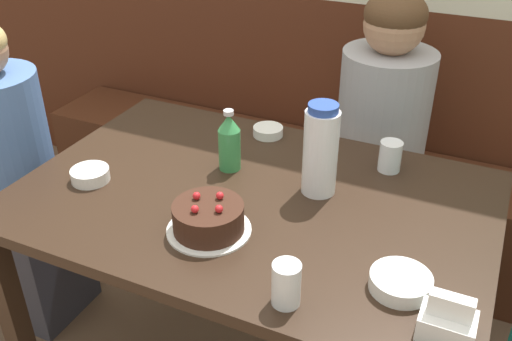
{
  "coord_description": "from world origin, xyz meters",
  "views": [
    {
      "loc": [
        0.57,
        -1.21,
        1.63
      ],
      "look_at": [
        -0.01,
        0.05,
        0.8
      ],
      "focal_mm": 40.0,
      "sensor_mm": 36.0,
      "label": 1
    }
  ],
  "objects_px": {
    "person_pale_blue_shirt": "(378,154)",
    "soju_bottle": "(229,142)",
    "napkin_holder": "(447,322)",
    "glass_tumbler_short": "(390,156)",
    "bowl_side_dish": "(90,175)",
    "glass_water_tall": "(286,284)",
    "bench_seat": "(333,200)",
    "bowl_soup_white": "(268,131)",
    "birthday_cake": "(208,218)",
    "water_pitcher": "(321,150)",
    "bowl_rice_small": "(400,282)",
    "person_teal_shirt": "(16,193)"
  },
  "relations": [
    {
      "from": "bench_seat",
      "to": "soju_bottle",
      "type": "height_order",
      "value": "soju_bottle"
    },
    {
      "from": "birthday_cake",
      "to": "bowl_rice_small",
      "type": "distance_m",
      "value": 0.49
    },
    {
      "from": "soju_bottle",
      "to": "bowl_side_dish",
      "type": "relative_size",
      "value": 1.72
    },
    {
      "from": "person_pale_blue_shirt",
      "to": "soju_bottle",
      "type": "bearing_deg",
      "value": -28.74
    },
    {
      "from": "soju_bottle",
      "to": "person_teal_shirt",
      "type": "relative_size",
      "value": 0.17
    },
    {
      "from": "glass_water_tall",
      "to": "bench_seat",
      "type": "bearing_deg",
      "value": 101.71
    },
    {
      "from": "water_pitcher",
      "to": "bowl_side_dish",
      "type": "distance_m",
      "value": 0.67
    },
    {
      "from": "bowl_soup_white",
      "to": "glass_tumbler_short",
      "type": "bearing_deg",
      "value": -7.42
    },
    {
      "from": "person_pale_blue_shirt",
      "to": "napkin_holder",
      "type": "bearing_deg",
      "value": 20.37
    },
    {
      "from": "water_pitcher",
      "to": "soju_bottle",
      "type": "distance_m",
      "value": 0.29
    },
    {
      "from": "water_pitcher",
      "to": "soju_bottle",
      "type": "height_order",
      "value": "water_pitcher"
    },
    {
      "from": "bowl_rice_small",
      "to": "glass_tumbler_short",
      "type": "bearing_deg",
      "value": 106.18
    },
    {
      "from": "water_pitcher",
      "to": "bowl_soup_white",
      "type": "xyz_separation_m",
      "value": [
        -0.27,
        0.25,
        -0.12
      ]
    },
    {
      "from": "bench_seat",
      "to": "bowl_side_dish",
      "type": "xyz_separation_m",
      "value": [
        -0.46,
        -0.96,
        0.54
      ]
    },
    {
      "from": "glass_water_tall",
      "to": "napkin_holder",
      "type": "bearing_deg",
      "value": 8.15
    },
    {
      "from": "glass_tumbler_short",
      "to": "person_pale_blue_shirt",
      "type": "relative_size",
      "value": 0.08
    },
    {
      "from": "soju_bottle",
      "to": "glass_tumbler_short",
      "type": "distance_m",
      "value": 0.48
    },
    {
      "from": "bowl_side_dish",
      "to": "bowl_rice_small",
      "type": "bearing_deg",
      "value": -4.96
    },
    {
      "from": "glass_tumbler_short",
      "to": "bowl_rice_small",
      "type": "bearing_deg",
      "value": -73.82
    },
    {
      "from": "bench_seat",
      "to": "napkin_holder",
      "type": "height_order",
      "value": "napkin_holder"
    },
    {
      "from": "napkin_holder",
      "to": "bowl_soup_white",
      "type": "bearing_deg",
      "value": 135.92
    },
    {
      "from": "soju_bottle",
      "to": "person_pale_blue_shirt",
      "type": "xyz_separation_m",
      "value": [
        0.32,
        0.59,
        -0.27
      ]
    },
    {
      "from": "bench_seat",
      "to": "birthday_cake",
      "type": "bearing_deg",
      "value": -91.67
    },
    {
      "from": "bench_seat",
      "to": "glass_water_tall",
      "type": "height_order",
      "value": "glass_water_tall"
    },
    {
      "from": "glass_water_tall",
      "to": "person_teal_shirt",
      "type": "xyz_separation_m",
      "value": [
        -1.16,
        0.33,
        -0.28
      ]
    },
    {
      "from": "bench_seat",
      "to": "bowl_soup_white",
      "type": "relative_size",
      "value": 27.55
    },
    {
      "from": "bowl_soup_white",
      "to": "person_pale_blue_shirt",
      "type": "relative_size",
      "value": 0.08
    },
    {
      "from": "person_pale_blue_shirt",
      "to": "birthday_cake",
      "type": "bearing_deg",
      "value": -14.34
    },
    {
      "from": "water_pitcher",
      "to": "person_teal_shirt",
      "type": "distance_m",
      "value": 1.14
    },
    {
      "from": "glass_tumbler_short",
      "to": "person_pale_blue_shirt",
      "type": "distance_m",
      "value": 0.47
    },
    {
      "from": "bowl_rice_small",
      "to": "bowl_side_dish",
      "type": "bearing_deg",
      "value": 175.04
    },
    {
      "from": "person_pale_blue_shirt",
      "to": "glass_water_tall",
      "type": "bearing_deg",
      "value": 2.49
    },
    {
      "from": "bowl_side_dish",
      "to": "glass_tumbler_short",
      "type": "relative_size",
      "value": 1.2
    },
    {
      "from": "glass_water_tall",
      "to": "person_pale_blue_shirt",
      "type": "bearing_deg",
      "value": 92.49
    },
    {
      "from": "person_teal_shirt",
      "to": "person_pale_blue_shirt",
      "type": "distance_m",
      "value": 1.33
    },
    {
      "from": "bowl_side_dish",
      "to": "person_teal_shirt",
      "type": "relative_size",
      "value": 0.1
    },
    {
      "from": "bench_seat",
      "to": "bowl_rice_small",
      "type": "xyz_separation_m",
      "value": [
        0.46,
        -1.04,
        0.54
      ]
    },
    {
      "from": "napkin_holder",
      "to": "bowl_side_dish",
      "type": "distance_m",
      "value": 1.05
    },
    {
      "from": "bowl_soup_white",
      "to": "bowl_rice_small",
      "type": "height_order",
      "value": "bowl_rice_small"
    },
    {
      "from": "bench_seat",
      "to": "bowl_rice_small",
      "type": "bearing_deg",
      "value": -66.09
    },
    {
      "from": "glass_tumbler_short",
      "to": "person_pale_blue_shirt",
      "type": "bearing_deg",
      "value": 105.84
    },
    {
      "from": "glass_water_tall",
      "to": "glass_tumbler_short",
      "type": "distance_m",
      "value": 0.65
    },
    {
      "from": "napkin_holder",
      "to": "glass_tumbler_short",
      "type": "relative_size",
      "value": 1.18
    },
    {
      "from": "glass_water_tall",
      "to": "person_teal_shirt",
      "type": "relative_size",
      "value": 0.09
    },
    {
      "from": "birthday_cake",
      "to": "water_pitcher",
      "type": "bearing_deg",
      "value": 57.3
    },
    {
      "from": "water_pitcher",
      "to": "person_pale_blue_shirt",
      "type": "relative_size",
      "value": 0.22
    },
    {
      "from": "glass_tumbler_short",
      "to": "bowl_side_dish",
      "type": "bearing_deg",
      "value": -151.27
    },
    {
      "from": "glass_water_tall",
      "to": "bowl_side_dish",
      "type": "bearing_deg",
      "value": 162.27
    },
    {
      "from": "bowl_side_dish",
      "to": "person_pale_blue_shirt",
      "type": "relative_size",
      "value": 0.09
    },
    {
      "from": "water_pitcher",
      "to": "person_pale_blue_shirt",
      "type": "xyz_separation_m",
      "value": [
        0.04,
        0.6,
        -0.31
      ]
    }
  ]
}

